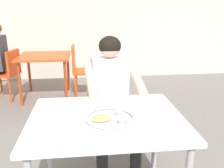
% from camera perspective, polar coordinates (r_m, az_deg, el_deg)
% --- Properties ---
extents(table_foreground, '(1.03, 0.80, 0.73)m').
position_cam_1_polar(table_foreground, '(1.69, -1.33, -10.10)').
color(table_foreground, white).
rests_on(table_foreground, ground).
extents(thali_tray, '(0.32, 0.32, 0.03)m').
position_cam_1_polar(thali_tray, '(1.61, -0.51, -7.99)').
color(thali_tray, '#B7BABF').
rests_on(thali_tray, table_foreground).
extents(chair_foreground, '(0.47, 0.47, 0.87)m').
position_cam_1_polar(chair_foreground, '(2.53, -0.97, -4.02)').
color(chair_foreground, silver).
rests_on(chair_foreground, ground).
extents(diner_foreground, '(0.53, 0.58, 1.19)m').
position_cam_1_polar(diner_foreground, '(2.24, -0.01, -1.18)').
color(diner_foreground, black).
rests_on(diner_foreground, ground).
extents(table_background_red, '(0.79, 0.79, 0.70)m').
position_cam_1_polar(table_background_red, '(4.06, -15.43, 5.25)').
color(table_background_red, '#E04C19').
rests_on(table_background_red, ground).
extents(chair_red_left, '(0.49, 0.47, 0.80)m').
position_cam_1_polar(chair_red_left, '(4.19, -23.19, 2.80)').
color(chair_red_left, '#CF4819').
rests_on(chair_red_left, ground).
extents(chair_red_right, '(0.43, 0.39, 0.86)m').
position_cam_1_polar(chair_red_right, '(3.99, -7.24, 3.82)').
color(chair_red_right, '#E34D18').
rests_on(chair_red_right, ground).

